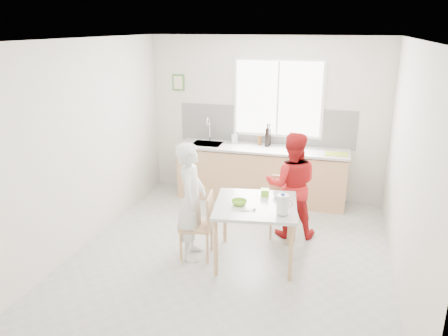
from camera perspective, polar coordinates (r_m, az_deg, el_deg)
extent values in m
plane|color=#B7B7B2|center=(5.83, 1.08, -11.08)|extent=(4.50, 4.50, 0.00)
plane|color=silver|center=(7.44, 5.47, 6.48)|extent=(4.00, 0.00, 4.00)
plane|color=silver|center=(3.32, -8.60, -8.96)|extent=(4.00, 0.00, 4.00)
plane|color=silver|center=(6.09, -17.41, 3.08)|extent=(0.00, 4.50, 4.50)
plane|color=silver|center=(5.21, 23.00, -0.05)|extent=(0.00, 4.50, 4.50)
plane|color=white|center=(5.09, 1.26, 16.48)|extent=(4.50, 4.50, 0.00)
cube|color=white|center=(7.33, 7.09, 9.03)|extent=(1.50, 0.03, 1.30)
cube|color=white|center=(7.31, 7.06, 9.00)|extent=(1.40, 0.02, 1.20)
cube|color=white|center=(7.31, 7.06, 9.00)|extent=(0.03, 0.03, 1.20)
cube|color=white|center=(7.46, 5.43, 5.52)|extent=(3.00, 0.02, 0.65)
cube|color=#467B38|center=(7.75, -5.99, 11.05)|extent=(0.22, 0.02, 0.28)
cube|color=beige|center=(7.74, -6.02, 11.04)|extent=(0.16, 0.01, 0.22)
cube|color=tan|center=(7.40, 4.85, -0.97)|extent=(2.80, 0.60, 0.86)
cube|color=#3F3326|center=(7.53, 4.77, -3.70)|extent=(2.80, 0.54, 0.10)
cube|color=silver|center=(7.26, 4.94, 2.54)|extent=(2.84, 0.64, 0.04)
cube|color=#A5A5AA|center=(7.48, -2.23, 3.10)|extent=(0.50, 0.40, 0.03)
cylinder|color=silver|center=(7.58, -1.88, 4.83)|extent=(0.02, 0.02, 0.36)
torus|color=silver|center=(7.48, -2.06, 6.05)|extent=(0.02, 0.18, 0.18)
cube|color=silver|center=(5.38, 4.17, -4.89)|extent=(1.12, 1.12, 0.04)
cylinder|color=tan|center=(5.20, -1.10, -10.52)|extent=(0.05, 0.05, 0.71)
cylinder|color=tan|center=(5.98, 0.11, -6.53)|extent=(0.05, 0.05, 0.71)
cylinder|color=tan|center=(5.16, 8.73, -10.99)|extent=(0.05, 0.05, 0.71)
cylinder|color=tan|center=(5.94, 8.57, -6.90)|extent=(0.05, 0.05, 0.71)
cube|color=tan|center=(5.60, -3.65, -7.55)|extent=(0.45, 0.45, 0.04)
cube|color=tan|center=(5.48, -1.86, -5.54)|extent=(0.08, 0.38, 0.41)
cylinder|color=tan|center=(5.88, -4.94, -8.67)|extent=(0.03, 0.03, 0.40)
cylinder|color=tan|center=(5.59, -5.66, -10.22)|extent=(0.03, 0.03, 0.40)
cylinder|color=tan|center=(5.82, -1.64, -8.89)|extent=(0.03, 0.03, 0.40)
cylinder|color=tan|center=(5.53, -2.18, -10.47)|extent=(0.03, 0.03, 0.40)
cube|color=tan|center=(6.20, 7.74, -5.16)|extent=(0.43, 0.43, 0.04)
cube|color=tan|center=(6.28, 7.82, -2.70)|extent=(0.37, 0.08, 0.40)
cylinder|color=tan|center=(6.14, 6.11, -7.54)|extent=(0.03, 0.03, 0.39)
cylinder|color=tan|center=(6.15, 9.21, -7.66)|extent=(0.03, 0.03, 0.39)
cylinder|color=tan|center=(6.44, 6.19, -6.28)|extent=(0.03, 0.03, 0.39)
cylinder|color=tan|center=(6.44, 9.13, -6.39)|extent=(0.03, 0.03, 0.39)
imported|color=white|center=(5.47, -4.26, -4.36)|extent=(0.44, 0.60, 1.51)
imported|color=red|center=(6.10, 8.80, -2.22)|extent=(0.80, 0.66, 1.50)
imported|color=#7BC12C|center=(5.33, 2.00, -4.52)|extent=(0.21, 0.21, 0.06)
imported|color=silver|center=(5.59, 7.40, -3.60)|extent=(0.23, 0.23, 0.05)
cylinder|color=white|center=(5.06, 7.66, -4.71)|extent=(0.14, 0.14, 0.22)
cylinder|color=blue|center=(5.02, 7.72, -3.43)|extent=(0.05, 0.05, 0.03)
torus|color=white|center=(5.05, 8.46, -4.59)|extent=(0.11, 0.04, 0.11)
cube|color=#87D431|center=(5.62, 5.37, -3.21)|extent=(0.11, 0.11, 0.09)
cylinder|color=#A5A5AA|center=(5.18, 3.15, -5.50)|extent=(0.15, 0.09, 0.01)
cube|color=#98B529|center=(7.06, 14.48, 1.77)|extent=(0.35, 0.25, 0.01)
cylinder|color=black|center=(7.28, 5.66, 4.03)|extent=(0.07, 0.07, 0.32)
cylinder|color=black|center=(7.35, 5.88, 4.07)|extent=(0.07, 0.07, 0.30)
cylinder|color=brown|center=(7.39, 4.68, 3.64)|extent=(0.06, 0.06, 0.16)
imported|color=#999999|center=(7.50, 1.37, 4.09)|extent=(0.12, 0.13, 0.21)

